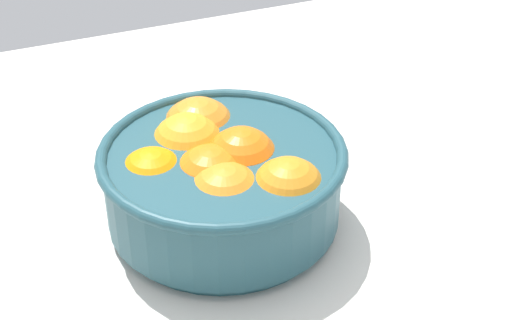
% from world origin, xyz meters
% --- Properties ---
extents(ground_plane, '(1.48, 1.07, 0.03)m').
position_xyz_m(ground_plane, '(0.00, 0.00, -0.01)').
color(ground_plane, silver).
extents(fruit_bowl, '(0.25, 0.25, 0.11)m').
position_xyz_m(fruit_bowl, '(-0.02, 0.04, 0.05)').
color(fruit_bowl, '#234C56').
rests_on(fruit_bowl, ground_plane).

